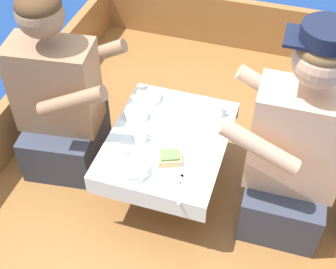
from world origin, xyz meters
The scene contains 19 objects.
ground_plane centered at (0.00, 0.00, 0.00)m, with size 60.00×60.00×0.00m, color navy.
boat_deck centered at (0.00, 0.00, 0.16)m, with size 1.87×2.87×0.31m, color brown.
gunwale_port centered at (-0.91, 0.00, 0.47)m, with size 0.06×2.87×0.31m, color #936033.
bow_coaming centered at (0.00, 1.40, 0.49)m, with size 1.75×0.06×0.36m, color #936033.
cockpit_table centered at (0.00, 0.03, 0.62)m, with size 0.55×0.69×0.35m.
person_port centered at (-0.58, 0.07, 0.71)m, with size 0.56×0.50×0.99m.
person_starboard centered at (0.58, 0.03, 0.75)m, with size 0.53×0.45×1.06m.
plate_sandwich centered at (0.06, -0.12, 0.66)m, with size 0.18×0.18×0.01m.
plate_bread centered at (0.02, 0.15, 0.66)m, with size 0.22×0.22×0.01m.
sandwich centered at (0.06, -0.12, 0.69)m, with size 0.13×0.11×0.05m.
bowl_port_near centered at (-0.19, 0.13, 0.68)m, with size 0.12×0.12×0.04m.
bowl_starboard_near centered at (-0.19, -0.16, 0.68)m, with size 0.11×0.11×0.04m.
bowl_center_far centered at (-0.08, -0.22, 0.68)m, with size 0.13×0.13×0.04m.
bowl_port_far centered at (-0.18, 0.27, 0.68)m, with size 0.12×0.12×0.04m.
coffee_cup_port centered at (0.18, 0.27, 0.69)m, with size 0.10×0.07×0.06m.
coffee_cup_starboard centered at (-0.12, -0.01, 0.69)m, with size 0.09×0.07×0.05m.
utensil_fork_starboard centered at (0.16, -0.19, 0.66)m, with size 0.17×0.08×0.00m.
utensil_knife_port centered at (0.14, -0.25, 0.66)m, with size 0.04×0.17×0.00m.
utensil_knife_starboard centered at (0.06, -0.25, 0.66)m, with size 0.16×0.08×0.00m.
Camera 1 is at (0.47, -1.45, 2.22)m, focal length 50.00 mm.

